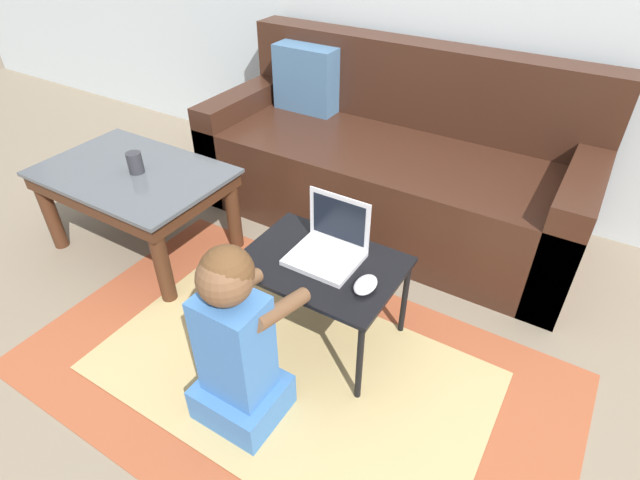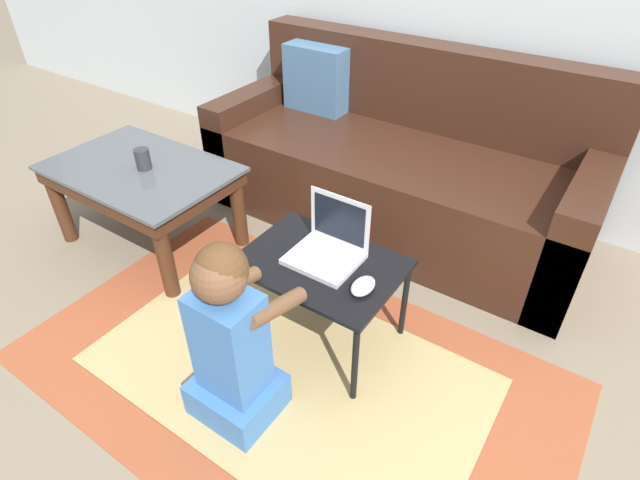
{
  "view_description": "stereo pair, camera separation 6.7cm",
  "coord_description": "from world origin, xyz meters",
  "px_view_note": "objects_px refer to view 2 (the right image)",
  "views": [
    {
      "loc": [
        0.84,
        -1.12,
        1.58
      ],
      "look_at": [
        0.04,
        0.19,
        0.46
      ],
      "focal_mm": 28.0,
      "sensor_mm": 36.0,
      "label": 1
    },
    {
      "loc": [
        0.89,
        -1.08,
        1.58
      ],
      "look_at": [
        0.04,
        0.19,
        0.46
      ],
      "focal_mm": 28.0,
      "sensor_mm": 36.0,
      "label": 2
    }
  ],
  "objects_px": {
    "couch": "(397,168)",
    "laptop_desk": "(321,271)",
    "cup_on_table": "(143,159)",
    "coffee_table": "(142,180)",
    "laptop": "(328,249)",
    "computer_mouse": "(363,286)",
    "person_seated": "(231,341)"
  },
  "relations": [
    {
      "from": "couch",
      "to": "laptop_desk",
      "type": "bearing_deg",
      "value": -80.32
    },
    {
      "from": "cup_on_table",
      "to": "coffee_table",
      "type": "bearing_deg",
      "value": -172.28
    },
    {
      "from": "laptop",
      "to": "computer_mouse",
      "type": "height_order",
      "value": "laptop"
    },
    {
      "from": "computer_mouse",
      "to": "laptop",
      "type": "bearing_deg",
      "value": 157.24
    },
    {
      "from": "cup_on_table",
      "to": "computer_mouse",
      "type": "bearing_deg",
      "value": -5.26
    },
    {
      "from": "couch",
      "to": "laptop",
      "type": "height_order",
      "value": "couch"
    },
    {
      "from": "laptop_desk",
      "to": "computer_mouse",
      "type": "xyz_separation_m",
      "value": [
        0.21,
        -0.04,
        0.06
      ]
    },
    {
      "from": "person_seated",
      "to": "cup_on_table",
      "type": "relative_size",
      "value": 7.32
    },
    {
      "from": "coffee_table",
      "to": "computer_mouse",
      "type": "bearing_deg",
      "value": -4.89
    },
    {
      "from": "laptop",
      "to": "couch",
      "type": "bearing_deg",
      "value": 100.32
    },
    {
      "from": "laptop_desk",
      "to": "cup_on_table",
      "type": "height_order",
      "value": "cup_on_table"
    },
    {
      "from": "couch",
      "to": "laptop",
      "type": "xyz_separation_m",
      "value": [
        0.17,
        -0.94,
        0.12
      ]
    },
    {
      "from": "cup_on_table",
      "to": "person_seated",
      "type": "bearing_deg",
      "value": -27.42
    },
    {
      "from": "coffee_table",
      "to": "cup_on_table",
      "type": "distance_m",
      "value": 0.13
    },
    {
      "from": "computer_mouse",
      "to": "cup_on_table",
      "type": "xyz_separation_m",
      "value": [
        -1.27,
        0.12,
        0.08
      ]
    },
    {
      "from": "couch",
      "to": "laptop",
      "type": "relative_size",
      "value": 7.66
    },
    {
      "from": "couch",
      "to": "laptop_desk",
      "type": "xyz_separation_m",
      "value": [
        0.17,
        -0.98,
        0.04
      ]
    },
    {
      "from": "laptop_desk",
      "to": "laptop",
      "type": "distance_m",
      "value": 0.09
    },
    {
      "from": "person_seated",
      "to": "coffee_table",
      "type": "bearing_deg",
      "value": 153.65
    },
    {
      "from": "coffee_table",
      "to": "laptop",
      "type": "distance_m",
      "value": 1.11
    },
    {
      "from": "couch",
      "to": "cup_on_table",
      "type": "height_order",
      "value": "couch"
    },
    {
      "from": "computer_mouse",
      "to": "cup_on_table",
      "type": "height_order",
      "value": "cup_on_table"
    },
    {
      "from": "laptop",
      "to": "cup_on_table",
      "type": "relative_size",
      "value": 2.59
    },
    {
      "from": "couch",
      "to": "cup_on_table",
      "type": "relative_size",
      "value": 19.81
    },
    {
      "from": "coffee_table",
      "to": "computer_mouse",
      "type": "height_order",
      "value": "coffee_table"
    },
    {
      "from": "laptop_desk",
      "to": "computer_mouse",
      "type": "distance_m",
      "value": 0.22
    },
    {
      "from": "computer_mouse",
      "to": "laptop_desk",
      "type": "bearing_deg",
      "value": 168.01
    },
    {
      "from": "laptop_desk",
      "to": "cup_on_table",
      "type": "relative_size",
      "value": 6.02
    },
    {
      "from": "laptop_desk",
      "to": "computer_mouse",
      "type": "bearing_deg",
      "value": -11.99
    },
    {
      "from": "couch",
      "to": "cup_on_table",
      "type": "bearing_deg",
      "value": -134.48
    },
    {
      "from": "person_seated",
      "to": "computer_mouse",
      "type": "bearing_deg",
      "value": 58.04
    },
    {
      "from": "laptop_desk",
      "to": "laptop",
      "type": "xyz_separation_m",
      "value": [
        0.0,
        0.04,
        0.08
      ]
    }
  ]
}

